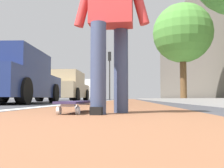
{
  "coord_description": "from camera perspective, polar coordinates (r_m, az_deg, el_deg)",
  "views": [
    {
      "loc": [
        -0.93,
        -0.31,
        0.14
      ],
      "look_at": [
        11.23,
        0.59,
        0.85
      ],
      "focal_mm": 39.95,
      "sensor_mm": 36.0,
      "label": 1
    }
  ],
  "objects": [
    {
      "name": "traffic_light",
      "position": [
        22.75,
        -0.55,
        3.97
      ],
      "size": [
        0.33,
        0.28,
        4.39
      ],
      "color": "#2D2D2D",
      "rests_on": "ground"
    },
    {
      "name": "street_tree_mid",
      "position": [
        13.18,
        15.85,
        11.07
      ],
      "size": [
        2.96,
        2.96,
        4.88
      ],
      "color": "brown",
      "rests_on": "ground"
    },
    {
      "name": "building_facade",
      "position": [
        24.06,
        18.08,
        7.61
      ],
      "size": [
        40.0,
        1.2,
        9.26
      ],
      "primitive_type": "cube",
      "color": "#5D564C",
      "rests_on": "ground"
    },
    {
      "name": "skater_person",
      "position": [
        2.44,
        -0.3,
        15.73
      ],
      "size": [
        0.45,
        0.72,
        1.64
      ],
      "color": "#384260",
      "rests_on": "ground"
    },
    {
      "name": "ground_plane",
      "position": [
        10.94,
        2.61,
        -4.05
      ],
      "size": [
        80.0,
        80.0,
        0.0
      ],
      "primitive_type": "plane",
      "color": "#38383D"
    },
    {
      "name": "bike_lane_paint",
      "position": [
        24.94,
        3.52,
        -3.63
      ],
      "size": [
        56.0,
        2.04,
        0.0
      ],
      "primitive_type": "cube",
      "color": "brown",
      "rests_on": "ground"
    },
    {
      "name": "parked_car_near",
      "position": [
        7.49,
        -22.11,
        1.21
      ],
      "size": [
        4.27,
        2.08,
        1.47
      ],
      "color": "navy",
      "rests_on": "ground"
    },
    {
      "name": "lane_stripe_white",
      "position": [
        20.99,
        0.18,
        -3.69
      ],
      "size": [
        52.0,
        0.16,
        0.01
      ],
      "primitive_type": "cube",
      "color": "silver",
      "rests_on": "ground"
    },
    {
      "name": "parked_car_mid",
      "position": [
        12.72,
        -10.74,
        -0.72
      ],
      "size": [
        4.13,
        1.93,
        1.47
      ],
      "color": "tan",
      "rests_on": "ground"
    },
    {
      "name": "sidewalk_curb",
      "position": [
        19.17,
        13.31,
        -3.43
      ],
      "size": [
        52.0,
        3.2,
        0.15
      ],
      "primitive_type": "cube",
      "color": "#9E9B93",
      "rests_on": "ground"
    },
    {
      "name": "parked_car_far",
      "position": [
        18.85,
        -5.72,
        -1.52
      ],
      "size": [
        4.35,
        2.1,
        1.5
      ],
      "color": "silver",
      "rests_on": "ground"
    },
    {
      "name": "skateboard",
      "position": [
        2.5,
        -7.96,
        -4.38
      ],
      "size": [
        0.85,
        0.24,
        0.11
      ],
      "color": "white",
      "rests_on": "ground"
    }
  ]
}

